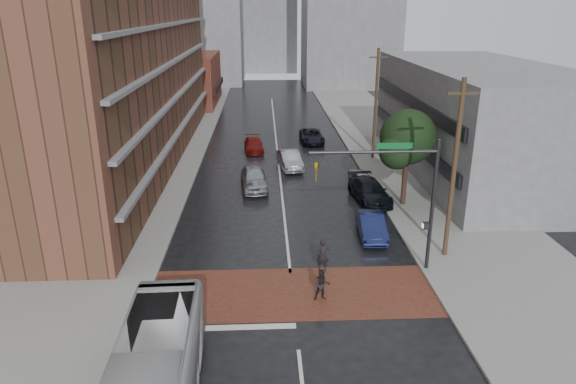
{
  "coord_description": "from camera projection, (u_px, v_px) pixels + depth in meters",
  "views": [
    {
      "loc": [
        -1.28,
        -21.6,
        13.27
      ],
      "look_at": [
        0.02,
        5.51,
        3.5
      ],
      "focal_mm": 32.0,
      "sensor_mm": 36.0,
      "label": 1
    }
  ],
  "objects": [
    {
      "name": "ground",
      "position": [
        293.0,
        298.0,
        24.85
      ],
      "size": [
        160.0,
        160.0,
        0.0
      ],
      "primitive_type": "plane",
      "color": "black",
      "rests_on": "ground"
    },
    {
      "name": "crosswalk",
      "position": [
        292.0,
        293.0,
        25.32
      ],
      "size": [
        14.0,
        5.0,
        0.02
      ],
      "primitive_type": "cube",
      "color": "brown",
      "rests_on": "ground"
    },
    {
      "name": "sidewalk_west",
      "position": [
        155.0,
        158.0,
        47.81
      ],
      "size": [
        9.0,
        90.0,
        0.15
      ],
      "primitive_type": "cube",
      "color": "gray",
      "rests_on": "ground"
    },
    {
      "name": "sidewalk_east",
      "position": [
        398.0,
        155.0,
        48.84
      ],
      "size": [
        9.0,
        90.0,
        0.15
      ],
      "primitive_type": "cube",
      "color": "gray",
      "rests_on": "ground"
    },
    {
      "name": "storefront_west",
      "position": [
        189.0,
        80.0,
        73.88
      ],
      "size": [
        8.0,
        16.0,
        7.0
      ],
      "primitive_type": "cube",
      "color": "brown",
      "rests_on": "ground"
    },
    {
      "name": "building_east",
      "position": [
        476.0,
        119.0,
        42.87
      ],
      "size": [
        11.0,
        26.0,
        9.0
      ],
      "primitive_type": "cube",
      "color": "gray",
      "rests_on": "ground"
    },
    {
      "name": "distant_tower_center",
      "position": [
        268.0,
        14.0,
        110.07
      ],
      "size": [
        12.0,
        10.0,
        24.0
      ],
      "primitive_type": "cube",
      "color": "gray",
      "rests_on": "ground"
    },
    {
      "name": "street_tree",
      "position": [
        408.0,
        141.0,
        34.94
      ],
      "size": [
        4.2,
        4.1,
        6.9
      ],
      "color": "#332319",
      "rests_on": "ground"
    },
    {
      "name": "signal_mast",
      "position": [
        406.0,
        187.0,
        25.86
      ],
      "size": [
        6.5,
        0.3,
        7.2
      ],
      "color": "#2D2D33",
      "rests_on": "ground"
    },
    {
      "name": "utility_pole_near",
      "position": [
        454.0,
        170.0,
        27.27
      ],
      "size": [
        1.6,
        0.26,
        10.0
      ],
      "color": "#473321",
      "rests_on": "ground"
    },
    {
      "name": "utility_pole_far",
      "position": [
        376.0,
        104.0,
        46.06
      ],
      "size": [
        1.6,
        0.26,
        10.0
      ],
      "color": "#473321",
      "rests_on": "ground"
    },
    {
      "name": "pedestrian_a",
      "position": [
        323.0,
        255.0,
        27.22
      ],
      "size": [
        0.68,
        0.47,
        1.8
      ],
      "primitive_type": "imported",
      "rotation": [
        0.0,
        0.0,
        -0.06
      ],
      "color": "black",
      "rests_on": "ground"
    },
    {
      "name": "pedestrian_b",
      "position": [
        322.0,
        285.0,
        24.48
      ],
      "size": [
        0.79,
        0.62,
        1.58
      ],
      "primitive_type": "imported",
      "rotation": [
        0.0,
        0.0,
        0.03
      ],
      "color": "black",
      "rests_on": "ground"
    },
    {
      "name": "car_travel_a",
      "position": [
        254.0,
        178.0,
        39.64
      ],
      "size": [
        2.37,
        5.03,
        1.66
      ],
      "primitive_type": "imported",
      "rotation": [
        0.0,
        0.0,
        0.08
      ],
      "color": "#9FA2A6",
      "rests_on": "ground"
    },
    {
      "name": "car_travel_b",
      "position": [
        290.0,
        160.0,
        44.68
      ],
      "size": [
        2.28,
        4.84,
        1.53
      ],
      "primitive_type": "imported",
      "rotation": [
        0.0,
        0.0,
        0.15
      ],
      "color": "#B8BCC0",
      "rests_on": "ground"
    },
    {
      "name": "car_travel_c",
      "position": [
        254.0,
        145.0,
        50.17
      ],
      "size": [
        2.15,
        4.46,
        1.25
      ],
      "primitive_type": "imported",
      "rotation": [
        0.0,
        0.0,
        0.09
      ],
      "color": "maroon",
      "rests_on": "ground"
    },
    {
      "name": "suv_travel",
      "position": [
        312.0,
        136.0,
        53.32
      ],
      "size": [
        2.42,
        4.98,
        1.37
      ],
      "primitive_type": "imported",
      "rotation": [
        0.0,
        0.0,
        0.03
      ],
      "color": "black",
      "rests_on": "ground"
    },
    {
      "name": "car_parked_near",
      "position": [
        371.0,
        226.0,
        31.33
      ],
      "size": [
        1.71,
        4.34,
        1.41
      ],
      "primitive_type": "imported",
      "rotation": [
        0.0,
        0.0,
        -0.05
      ],
      "color": "#141C46",
      "rests_on": "ground"
    },
    {
      "name": "car_parked_mid",
      "position": [
        370.0,
        191.0,
        37.1
      ],
      "size": [
        2.81,
        5.49,
        1.53
      ],
      "primitive_type": "imported",
      "rotation": [
        0.0,
        0.0,
        0.13
      ],
      "color": "black",
      "rests_on": "ground"
    },
    {
      "name": "car_parked_far",
      "position": [
        362.0,
        180.0,
        39.95
      ],
      "size": [
        1.9,
        3.92,
        1.29
      ],
      "primitive_type": "imported",
      "rotation": [
        0.0,
        0.0,
        0.1
      ],
      "color": "#ACB1B4",
      "rests_on": "ground"
    }
  ]
}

